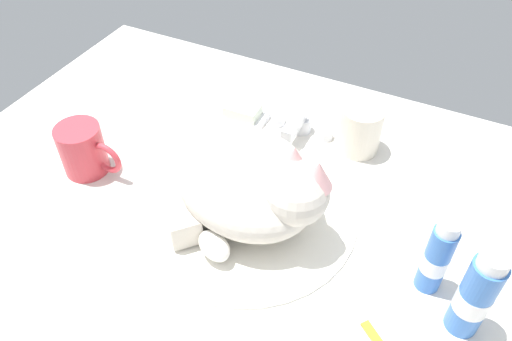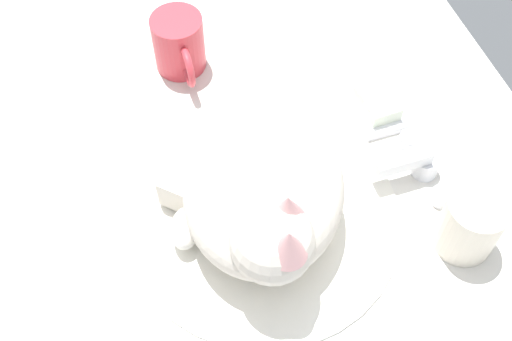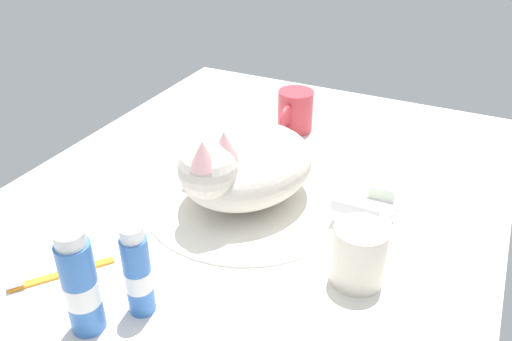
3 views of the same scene
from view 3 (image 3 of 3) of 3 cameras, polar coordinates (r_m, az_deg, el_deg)
name	(u,v)px [view 3 (image 3 of 3)]	position (r cm, az deg, el deg)	size (l,w,h in cm)	color
ground_plane	(248,207)	(90.95, -0.93, -4.04)	(110.00, 82.50, 3.00)	silver
sink_basin	(247,198)	(89.86, -0.94, -3.03)	(35.10, 35.10, 0.88)	white
faucet	(372,223)	(83.13, 12.49, -5.55)	(12.33, 9.44, 5.10)	silver
cat	(241,165)	(85.69, -1.65, 0.60)	(31.08, 26.81, 15.61)	beige
coffee_mug	(295,111)	(112.20, 4.23, 6.44)	(11.69, 7.52, 8.83)	#C63842
rinse_cup	(359,255)	(73.04, 11.13, -8.97)	(7.37, 7.37, 8.75)	silver
soap_dish	(384,194)	(93.39, 13.73, -2.46)	(9.00, 6.40, 1.20)	white
soap_bar	(385,185)	(92.51, 13.85, -1.59)	(6.51, 4.42, 2.17)	silver
toothpaste_bottle	(138,273)	(67.88, -12.75, -10.81)	(3.52, 3.52, 13.22)	#3870C6
mouthwash_bottle	(80,285)	(66.91, -18.56, -11.72)	(4.30, 4.30, 14.76)	#3870C6
toothbrush	(55,274)	(79.60, -21.02, -10.51)	(12.09, 9.92, 1.60)	orange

